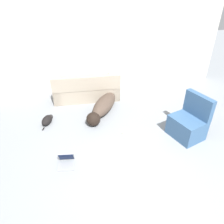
{
  "coord_description": "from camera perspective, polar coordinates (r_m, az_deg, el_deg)",
  "views": [
    {
      "loc": [
        -0.96,
        -2.13,
        2.89
      ],
      "look_at": [
        -0.26,
        1.56,
        0.48
      ],
      "focal_mm": 35.0,
      "sensor_mm": 36.0,
      "label": 1
    }
  ],
  "objects": [
    {
      "name": "ground_plane",
      "position": [
        3.72,
        8.98,
        -18.96
      ],
      "size": [
        20.0,
        20.0,
        0.0
      ],
      "primitive_type": "plane",
      "color": "gray"
    },
    {
      "name": "wall_back",
      "position": [
        6.21,
        -1.49,
        17.81
      ],
      "size": [
        6.51,
        0.06,
        2.6
      ],
      "color": "beige",
      "rests_on": "ground_plane"
    },
    {
      "name": "laptop_open",
      "position": [
        4.06,
        -11.89,
        -12.37
      ],
      "size": [
        0.31,
        0.32,
        0.21
      ],
      "rotation": [
        0.0,
        0.0,
        -0.11
      ],
      "color": "gray",
      "rests_on": "ground_plane"
    },
    {
      "name": "cat",
      "position": [
        5.13,
        -16.56,
        -2.01
      ],
      "size": [
        0.3,
        0.51,
        0.18
      ],
      "rotation": [
        0.0,
        0.0,
        1.22
      ],
      "color": "black",
      "rests_on": "ground_plane"
    },
    {
      "name": "book_cream",
      "position": [
        4.7,
        3.37,
        -5.19
      ],
      "size": [
        0.21,
        0.18,
        0.02
      ],
      "rotation": [
        0.0,
        0.0,
        0.39
      ],
      "color": "beige",
      "rests_on": "ground_plane"
    },
    {
      "name": "side_chair",
      "position": [
        4.71,
        19.41,
        -2.79
      ],
      "size": [
        0.74,
        0.79,
        0.91
      ],
      "rotation": [
        0.0,
        0.0,
        5.07
      ],
      "color": "#385B84",
      "rests_on": "ground_plane"
    },
    {
      "name": "dog",
      "position": [
        5.24,
        -2.45,
        1.38
      ],
      "size": [
        1.01,
        1.49,
        0.35
      ],
      "rotation": [
        0.0,
        0.0,
        4.17
      ],
      "color": "#4C3D33",
      "rests_on": "ground_plane"
    },
    {
      "name": "couch",
      "position": [
        5.91,
        -6.69,
        5.87
      ],
      "size": [
        1.73,
        0.82,
        0.74
      ],
      "rotation": [
        0.0,
        0.0,
        3.12
      ],
      "color": "tan",
      "rests_on": "ground_plane"
    }
  ]
}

